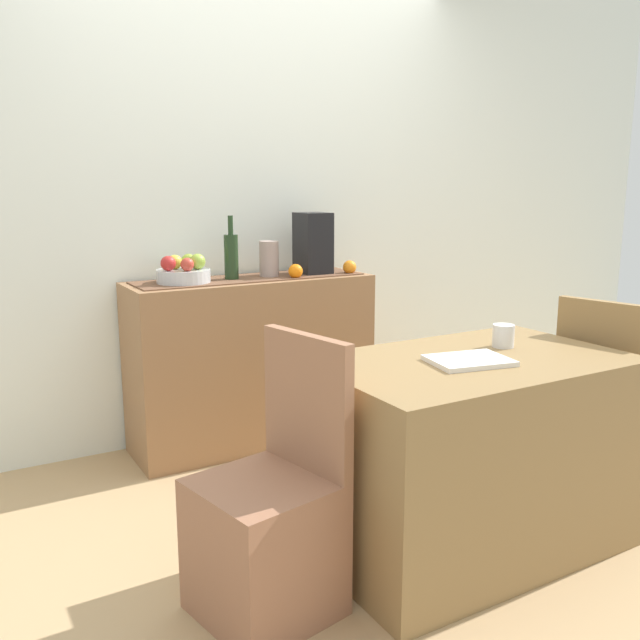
% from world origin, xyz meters
% --- Properties ---
extents(ground_plane, '(6.40, 6.40, 0.02)m').
position_xyz_m(ground_plane, '(0.00, 0.00, -0.01)').
color(ground_plane, tan).
rests_on(ground_plane, ground).
extents(room_wall_rear, '(6.40, 0.06, 2.70)m').
position_xyz_m(room_wall_rear, '(0.00, 1.18, 1.35)').
color(room_wall_rear, white).
rests_on(room_wall_rear, ground).
extents(sideboard_console, '(1.28, 0.42, 0.89)m').
position_xyz_m(sideboard_console, '(-0.11, 0.92, 0.44)').
color(sideboard_console, '#966B46').
rests_on(sideboard_console, ground).
extents(table_runner, '(1.20, 0.32, 0.01)m').
position_xyz_m(table_runner, '(-0.11, 0.92, 0.89)').
color(table_runner, brown).
rests_on(table_runner, sideboard_console).
extents(fruit_bowl, '(0.26, 0.26, 0.06)m').
position_xyz_m(fruit_bowl, '(-0.47, 0.92, 0.93)').
color(fruit_bowl, silver).
rests_on(fruit_bowl, table_runner).
extents(apple_center, '(0.06, 0.06, 0.06)m').
position_xyz_m(apple_center, '(-0.47, 0.84, 0.99)').
color(apple_center, '#BE3D2E').
rests_on(apple_center, fruit_bowl).
extents(apple_rear, '(0.07, 0.07, 0.07)m').
position_xyz_m(apple_rear, '(-0.50, 0.95, 1.00)').
color(apple_rear, gold).
rests_on(apple_rear, fruit_bowl).
extents(apple_left, '(0.08, 0.08, 0.08)m').
position_xyz_m(apple_left, '(-0.41, 0.88, 1.00)').
color(apple_left, '#92B33B').
rests_on(apple_left, fruit_bowl).
extents(apple_upper, '(0.07, 0.07, 0.07)m').
position_xyz_m(apple_upper, '(-0.55, 0.89, 1.00)').
color(apple_upper, red).
rests_on(apple_upper, fruit_bowl).
extents(apple_right, '(0.07, 0.07, 0.07)m').
position_xyz_m(apple_right, '(-0.43, 0.96, 1.00)').
color(apple_right, '#8BAA34').
rests_on(apple_right, fruit_bowl).
extents(wine_bottle, '(0.07, 0.07, 0.33)m').
position_xyz_m(wine_bottle, '(-0.21, 0.92, 1.01)').
color(wine_bottle, '#21361C').
rests_on(wine_bottle, sideboard_console).
extents(coffee_maker, '(0.16, 0.18, 0.33)m').
position_xyz_m(coffee_maker, '(0.26, 0.92, 1.06)').
color(coffee_maker, black).
rests_on(coffee_maker, sideboard_console).
extents(ceramic_vase, '(0.10, 0.10, 0.19)m').
position_xyz_m(ceramic_vase, '(-0.00, 0.92, 0.98)').
color(ceramic_vase, '#A28D84').
rests_on(ceramic_vase, sideboard_console).
extents(orange_loose_far, '(0.07, 0.07, 0.07)m').
position_xyz_m(orange_loose_far, '(0.44, 0.82, 0.93)').
color(orange_loose_far, orange).
rests_on(orange_loose_far, sideboard_console).
extents(orange_loose_near_bowl, '(0.08, 0.08, 0.08)m').
position_xyz_m(orange_loose_near_bowl, '(0.10, 0.81, 0.93)').
color(orange_loose_near_bowl, orange).
rests_on(orange_loose_near_bowl, sideboard_console).
extents(dining_table, '(1.15, 0.72, 0.74)m').
position_xyz_m(dining_table, '(0.16, -0.47, 0.37)').
color(dining_table, olive).
rests_on(dining_table, ground).
extents(open_book, '(0.31, 0.26, 0.02)m').
position_xyz_m(open_book, '(0.10, -0.51, 0.75)').
color(open_book, white).
rests_on(open_book, dining_table).
extents(coffee_cup, '(0.08, 0.08, 0.09)m').
position_xyz_m(coffee_cup, '(0.38, -0.39, 0.78)').
color(coffee_cup, silver).
rests_on(coffee_cup, dining_table).
extents(chair_near_window, '(0.47, 0.47, 0.90)m').
position_xyz_m(chair_near_window, '(-0.68, -0.46, 0.27)').
color(chair_near_window, '#9B664A').
rests_on(chair_near_window, ground).
extents(chair_by_corner, '(0.48, 0.48, 0.90)m').
position_xyz_m(chair_by_corner, '(1.00, -0.47, 0.27)').
color(chair_by_corner, '#997047').
rests_on(chair_by_corner, ground).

